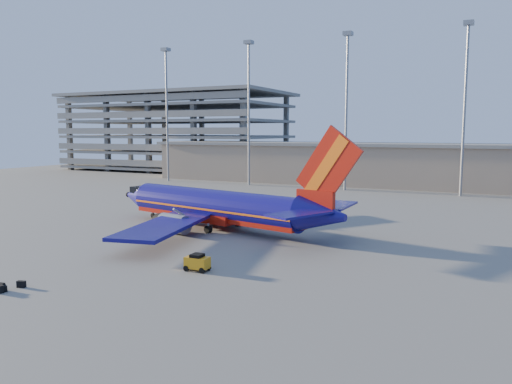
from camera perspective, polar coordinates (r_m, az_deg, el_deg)
ground at (r=49.84m, az=0.89°, el=-5.61°), size 220.00×220.00×0.00m
terminal_building at (r=102.79m, az=20.09°, el=2.87°), size 122.00×16.00×8.50m
parking_garage at (r=144.17m, az=-8.98°, el=7.19°), size 62.00×32.00×21.40m
light_mast_row at (r=91.64m, az=16.46°, el=10.86°), size 101.60×1.60×28.65m
aircraft_main at (r=55.65m, az=-4.21°, el=-1.75°), size 33.30×31.70×11.41m
baggage_tug at (r=39.49m, az=-6.74°, el=-7.96°), size 1.91×1.19×1.35m
luggage_pile at (r=38.65m, az=-26.67°, el=-9.69°), size 1.32×1.93×0.52m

